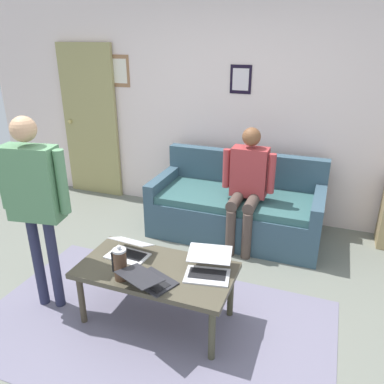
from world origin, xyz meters
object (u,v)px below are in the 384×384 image
Objects in this scene: person_seated at (247,182)px; coffee_table at (156,274)px; laptop_right at (149,280)px; person_standing at (34,192)px; interior_door at (90,122)px; couch at (237,208)px; laptop_left at (208,268)px; french_press at (120,264)px; laptop_center at (129,251)px.

coffee_table is at bearing 75.46° from person_seated.
person_standing is (0.97, -0.05, 0.51)m from laptop_right.
couch is at bearing 167.57° from interior_door.
person_standing is at bearing 9.93° from laptop_left.
laptop_left is 1.43m from person_standing.
laptop_right is 0.34× the size of person_seated.
laptop_right is (0.35, 0.29, -0.00)m from laptop_left.
person_seated is (-0.15, 0.23, 0.42)m from couch.
laptop_left is 0.65m from french_press.
couch is at bearing -56.37° from person_seated.
couch is (-2.22, 0.49, -0.72)m from interior_door.
french_press is at bearing 77.99° from couch.
laptop_right is at bearing 39.29° from laptop_left.
interior_door reaches higher than laptop_right.
laptop_right is (0.17, 1.86, 0.22)m from couch.
french_press is (-1.82, 2.36, -0.42)m from interior_door.
laptop_right is at bearing 84.68° from couch.
laptop_right is (-0.05, 0.21, 0.10)m from coffee_table.
laptop_left is 0.32× the size of person_seated.
laptop_left is at bearing -170.07° from person_standing.
interior_door is 2.49m from person_seated.
person_standing reaches higher than person_seated.
french_press reaches higher than coffee_table.
interior_door is at bearing -40.84° from laptop_left.
laptop_right is 1.55× the size of french_press.
interior_door is 1.70× the size of coffee_table.
laptop_left is at bearing 96.34° from couch.
person_standing is at bearing 115.03° from interior_door.
french_press is (0.18, 0.21, 0.18)m from coffee_table.
person_seated reaches higher than laptop_right.
person_standing is (1.14, 1.81, 0.73)m from couch.
person_seated reaches higher than french_press.
person_standing reaches higher than coffee_table.
laptop_center is 0.34m from french_press.
french_press is at bearing 127.66° from interior_door.
person_standing is (0.75, -0.06, 0.43)m from french_press.
laptop_center is at bearing -18.57° from coffee_table.
couch is 1.16× the size of person_standing.
person_seated is at bearing -104.54° from coffee_table.
person_seated is at bearing -101.20° from laptop_right.
person_seated is (0.02, -1.35, 0.20)m from laptop_left.
interior_door reaches higher than couch.
person_standing is at bearing -3.23° from laptop_right.
person_seated is (-2.37, 0.71, -0.30)m from interior_door.
laptop_left is (-2.39, 2.07, -0.50)m from interior_door.
couch reaches higher than laptop_right.
interior_door is 2.54m from person_standing.
interior_door is at bearing -12.43° from couch.
laptop_left is 1.47× the size of french_press.
french_press reaches higher than laptop_left.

